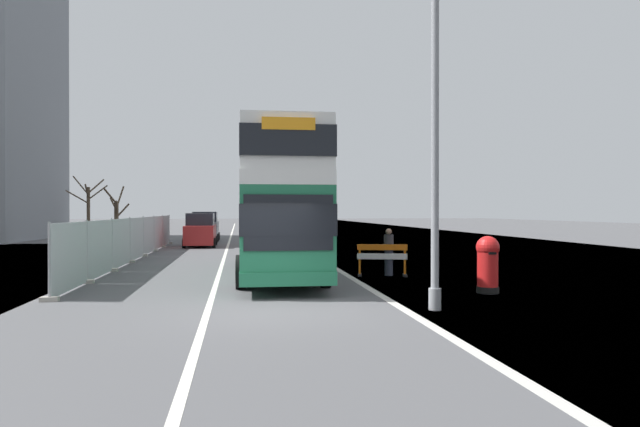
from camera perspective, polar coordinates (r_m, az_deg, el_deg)
The scene contains 11 objects.
ground at distance 12.85m, azimuth -2.40°, elevation -10.20°, with size 140.00×280.00×0.10m.
double_decker_bus at distance 19.56m, azimuth -4.43°, elevation 1.17°, with size 2.96×11.36×4.86m.
lamppost_foreground at distance 12.91m, azimuth 11.94°, elevation 6.52°, with size 0.29×0.70×7.84m.
red_pillar_postbox at distance 15.92m, azimuth 17.15°, elevation -4.85°, with size 0.64×0.64×1.59m.
roadworks_barrier at distance 19.17m, azimuth 6.52°, elevation -4.46°, with size 1.76×0.79×1.11m.
construction_site_fence at distance 26.91m, azimuth -18.62°, elevation -2.54°, with size 0.44×24.00×2.01m.
car_oncoming_near at distance 35.51m, azimuth -12.40°, elevation -1.79°, with size 2.00×4.28×2.12m.
car_receding_mid at distance 41.80m, azimuth -11.93°, elevation -1.42°, with size 2.08×3.99×2.20m.
bare_tree_far_verge_near at distance 45.73m, azimuth -20.53°, elevation -0.14°, with size 1.88×2.34×4.28m.
bare_tree_far_verge_mid at distance 51.85m, azimuth -23.08°, elevation 0.79°, with size 3.24×2.84×5.36m.
pedestrian_at_kerb at distance 19.40m, azimuth 7.21°, elevation -4.01°, with size 0.34×0.34×1.66m.
Camera 1 is at (-0.71, -12.45, 2.30)m, focal length 30.58 mm.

